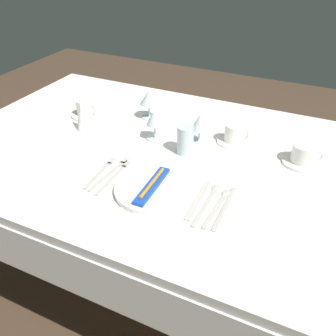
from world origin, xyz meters
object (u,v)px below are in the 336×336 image
(dinner_plate, at_px, (152,189))
(drink_tumbler, at_px, (185,140))
(fork_salad, at_px, (102,171))
(wine_glass_right, at_px, (200,124))
(fork_inner, at_px, (111,172))
(napkin_folded, at_px, (82,114))
(coffee_cup_far, at_px, (85,107))
(coffee_cup_right, at_px, (234,133))
(fork_outer, at_px, (115,176))
(toothbrush_package, at_px, (152,185))
(spoon_soup, at_px, (209,199))
(wine_glass_centre, at_px, (149,99))
(wine_glass_left, at_px, (154,120))
(coffee_cup_left, at_px, (304,153))
(spoon_dessert, at_px, (220,203))
(spoon_tea, at_px, (227,203))
(dinner_knife, at_px, (198,200))

(dinner_plate, distance_m, drink_tumbler, 0.27)
(fork_salad, xyz_separation_m, wine_glass_right, (0.23, 0.34, 0.08))
(fork_inner, distance_m, napkin_folded, 0.36)
(coffee_cup_far, relative_size, napkin_folded, 0.66)
(coffee_cup_right, bearing_deg, fork_outer, -126.65)
(toothbrush_package, bearing_deg, spoon_soup, 11.95)
(coffee_cup_far, height_order, wine_glass_centre, wine_glass_centre)
(fork_outer, relative_size, coffee_cup_right, 2.21)
(drink_tumbler, bearing_deg, fork_outer, -122.26)
(napkin_folded, bearing_deg, drink_tumbler, 1.18)
(fork_outer, xyz_separation_m, fork_salad, (-0.06, 0.00, 0.00))
(wine_glass_right, bearing_deg, napkin_folded, -167.53)
(dinner_plate, xyz_separation_m, wine_glass_right, (0.02, 0.36, 0.07))
(coffee_cup_far, xyz_separation_m, wine_glass_centre, (0.26, 0.11, 0.05))
(toothbrush_package, height_order, fork_inner, toothbrush_package)
(toothbrush_package, distance_m, fork_inner, 0.18)
(drink_tumbler, bearing_deg, wine_glass_right, 78.37)
(fork_salad, relative_size, coffee_cup_right, 2.05)
(wine_glass_left, xyz_separation_m, wine_glass_right, (0.17, 0.05, -0.00))
(coffee_cup_far, bearing_deg, drink_tumbler, -10.99)
(coffee_cup_left, xyz_separation_m, napkin_folded, (-0.87, -0.12, 0.03))
(wine_glass_left, height_order, drink_tumbler, wine_glass_left)
(fork_outer, distance_m, coffee_cup_left, 0.68)
(fork_inner, xyz_separation_m, coffee_cup_far, (-0.35, 0.33, 0.04))
(spoon_dessert, xyz_separation_m, wine_glass_right, (-0.20, 0.33, 0.08))
(fork_salad, xyz_separation_m, coffee_cup_far, (-0.31, 0.35, 0.04))
(coffee_cup_right, bearing_deg, drink_tumbler, -132.72)
(coffee_cup_left, xyz_separation_m, wine_glass_centre, (-0.68, 0.09, 0.05))
(fork_inner, bearing_deg, coffee_cup_right, 50.15)
(coffee_cup_left, height_order, drink_tumbler, drink_tumbler)
(spoon_dessert, height_order, spoon_tea, same)
(spoon_soup, height_order, spoon_tea, same)
(spoon_dessert, bearing_deg, fork_outer, -178.09)
(toothbrush_package, distance_m, coffee_cup_far, 0.64)
(toothbrush_package, distance_m, dinner_knife, 0.15)
(napkin_folded, bearing_deg, coffee_cup_far, 122.36)
(spoon_tea, bearing_deg, fork_salad, -177.43)
(napkin_folded, bearing_deg, wine_glass_right, 12.47)
(fork_salad, distance_m, wine_glass_right, 0.42)
(spoon_soup, bearing_deg, dinner_plate, -168.05)
(dinner_plate, relative_size, wine_glass_right, 2.00)
(dinner_plate, bearing_deg, spoon_soup, 11.95)
(fork_outer, bearing_deg, spoon_dessert, 1.91)
(wine_glass_centre, xyz_separation_m, wine_glass_right, (0.28, -0.11, -0.01))
(spoon_soup, bearing_deg, napkin_folded, 160.95)
(spoon_soup, relative_size, coffee_cup_far, 2.30)
(coffee_cup_right, xyz_separation_m, wine_glass_right, (-0.12, -0.06, 0.04))
(spoon_dessert, bearing_deg, dinner_plate, -171.17)
(wine_glass_centre, bearing_deg, fork_inner, -79.59)
(coffee_cup_left, height_order, wine_glass_left, wine_glass_left)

